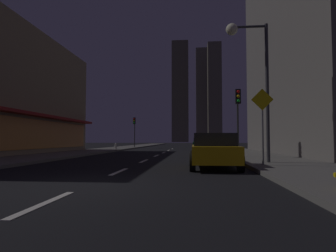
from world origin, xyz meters
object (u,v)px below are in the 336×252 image
car_parked_far (199,143)px  traffic_light_far_left (134,125)px  fire_hydrant_far_left (116,146)px  car_parked_near (214,150)px  traffic_light_near_right (238,107)px  street_lamp_right (249,58)px  pedestrian_crossing_sign (262,120)px

car_parked_far → traffic_light_far_left: 9.63m
car_parked_far → fire_hydrant_far_left: bearing=-133.7°
car_parked_near → traffic_light_near_right: bearing=71.3°
car_parked_near → street_lamp_right: street_lamp_right is taller
pedestrian_crossing_sign → car_parked_far: bearing=94.0°
traffic_light_near_right → pedestrian_crossing_sign: bearing=-89.0°
traffic_light_far_left → street_lamp_right: bearing=-66.7°
fire_hydrant_far_left → pedestrian_crossing_sign: 22.07m
car_parked_far → fire_hydrant_far_left: 13.75m
traffic_light_far_left → street_lamp_right: (10.88, -25.22, 1.87)m
car_parked_near → car_parked_far: 28.65m
car_parked_far → street_lamp_right: (1.78, -27.22, 4.33)m
pedestrian_crossing_sign → fire_hydrant_far_left: bearing=121.5°
car_parked_near → traffic_light_far_left: 28.27m
car_parked_far → traffic_light_near_right: traffic_light_near_right is taller
car_parked_far → traffic_light_near_right: (1.90, -23.04, 2.45)m
traffic_light_far_left → street_lamp_right: street_lamp_right is taller
car_parked_near → fire_hydrant_far_left: (-9.50, 18.72, -0.29)m
car_parked_near → car_parked_far: bearing=90.0°
car_parked_far → fire_hydrant_far_left: car_parked_far is taller
pedestrian_crossing_sign → car_parked_near: bearing=178.5°
car_parked_near → pedestrian_crossing_sign: (2.00, -0.05, 1.28)m
car_parked_far → street_lamp_right: size_ratio=0.64×
car_parked_near → fire_hydrant_far_left: car_parked_near is taller
car_parked_far → traffic_light_far_left: (-9.10, -1.99, 2.45)m
car_parked_far → fire_hydrant_far_left: size_ratio=6.48×
car_parked_near → traffic_light_near_right: size_ratio=1.01×
fire_hydrant_far_left → street_lamp_right: 21.15m
fire_hydrant_far_left → traffic_light_near_right: size_ratio=0.16×
fire_hydrant_far_left → traffic_light_far_left: traffic_light_far_left is taller
street_lamp_right → traffic_light_near_right: bearing=88.4°
traffic_light_near_right → traffic_light_far_left: same height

